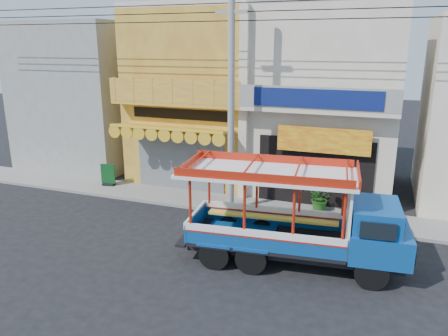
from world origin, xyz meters
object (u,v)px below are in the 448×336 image
potted_plant_a (320,198)px  utility_pole (235,85)px  potted_plant_b (353,202)px  songthaew_truck (310,219)px  green_sign (108,176)px

potted_plant_a → utility_pole: bearing=159.1°
utility_pole → potted_plant_b: size_ratio=25.21×
potted_plant_a → songthaew_truck: bearing=-126.0°
songthaew_truck → potted_plant_a: bearing=93.7°
utility_pole → green_sign: bearing=172.0°
utility_pole → potted_plant_b: 6.33m
potted_plant_a → green_sign: bearing=141.3°
green_sign → potted_plant_a: potted_plant_a is taller
green_sign → potted_plant_b: potted_plant_b is taller
songthaew_truck → utility_pole: bearing=136.4°
potted_plant_a → potted_plant_b: bearing=-43.8°
potted_plant_b → songthaew_truck: bearing=130.6°
green_sign → utility_pole: bearing=-8.0°
green_sign → potted_plant_a: 9.76m
utility_pole → green_sign: utility_pole is taller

